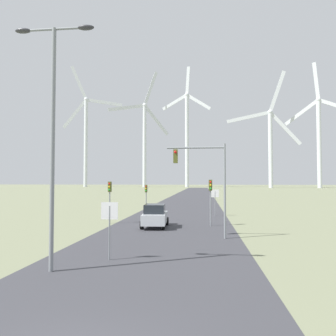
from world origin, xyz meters
name	(u,v)px	position (x,y,z in m)	size (l,w,h in m)	color
road_surface	(187,203)	(0.00, 48.00, 0.00)	(10.00, 240.00, 0.01)	#38383D
streetlamp	(53,116)	(-3.59, 7.01, 6.37)	(3.46, 0.32, 10.16)	gray
stop_sign_near	(110,219)	(-1.78, 9.17, 1.89)	(0.81, 0.07, 2.70)	gray
stop_sign_far	(215,197)	(3.85, 28.93, 1.94)	(0.81, 0.07, 2.77)	gray
traffic_light_post_near_left	(110,193)	(-5.48, 21.91, 2.67)	(0.28, 0.34, 3.63)	gray
traffic_light_post_near_right	(211,192)	(3.21, 21.26, 2.78)	(0.28, 0.34, 3.79)	gray
traffic_light_post_mid_left	(146,192)	(-4.29, 33.40, 2.35)	(0.28, 0.33, 3.20)	gray
traffic_light_mast_overhead	(205,172)	(2.72, 15.46, 4.29)	(3.81, 0.34, 6.11)	gray
car_approaching	(155,216)	(-1.23, 20.07, 0.91)	(2.04, 4.20, 1.83)	#B7BCC1
wind_turbine_far_left	(86,133)	(-67.63, 184.02, 32.39)	(34.10, 10.59, 73.18)	silver
wind_turbine_left	(145,136)	(-31.46, 182.65, 29.88)	(33.33, 16.12, 69.01)	silver
wind_turbine_center	(187,132)	(-6.69, 185.89, 32.39)	(29.26, 7.50, 71.35)	silver
wind_turbine_right	(270,139)	(37.67, 168.76, 25.45)	(37.99, 2.67, 61.30)	silver
wind_turbine_far_right	(319,133)	(62.07, 168.93, 28.21)	(33.04, 13.47, 65.45)	silver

